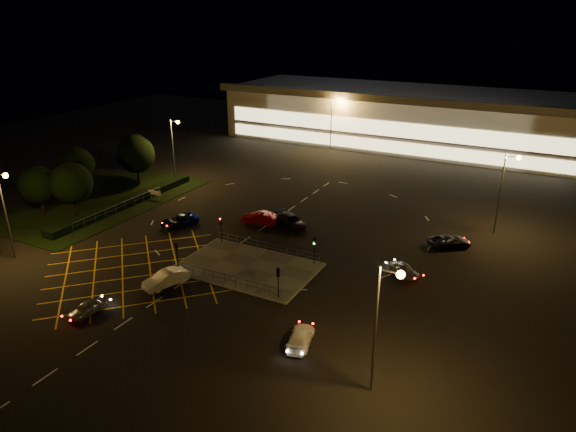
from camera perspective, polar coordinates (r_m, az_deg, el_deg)
The scene contains 28 objects.
ground at distance 57.56m, azimuth -5.20°, elevation -4.51°, with size 180.00×180.00×0.00m, color black.
pedestrian_island at distance 55.06m, azimuth -4.57°, elevation -5.70°, with size 14.00×9.00×0.12m, color #4C4944.
grass_verge at distance 79.04m, azimuth -20.12°, elevation 1.68°, with size 18.00×30.00×0.08m, color black.
hedge at distance 75.39m, azimuth -17.58°, elevation 1.43°, with size 2.00×26.00×1.00m, color black.
supermarket at distance 110.66m, azimuth 12.58°, elevation 10.79°, with size 72.00×26.50×10.50m.
streetlight_sw at distance 61.89m, azimuth -28.87°, elevation 1.26°, with size 1.78×0.56×10.03m.
streetlight_se at distance 35.55m, azimuth 10.48°, elevation -10.60°, with size 1.78×0.56×10.03m.
streetlight_nw at distance 82.45m, azimuth -12.50°, elevation 8.04°, with size 1.78×0.56×10.03m.
streetlight_ne at distance 65.93m, azimuth 23.02°, elevation 3.40°, with size 1.78×0.56×10.03m.
streetlight_far_left at distance 100.49m, azimuth 5.06°, elevation 10.87°, with size 1.78×0.56×10.03m.
streetlight_far_right at distance 94.96m, azimuth 28.59°, elevation 7.69°, with size 1.78×0.56×10.03m.
signal_sw at distance 54.43m, azimuth -12.26°, elevation -3.79°, with size 0.28×0.30×3.15m.
signal_se at distance 48.22m, azimuth -1.10°, elevation -6.75°, with size 0.28×0.30×3.15m.
signal_nw at distance 60.15m, azimuth -7.46°, elevation -0.93°, with size 0.28×0.30×3.15m.
signal_ne at distance 54.60m, azimuth 2.95°, elevation -3.20°, with size 0.28×0.30×3.15m.
tree_a at distance 74.55m, azimuth -26.04°, elevation 3.09°, with size 5.04×5.04×6.86m.
tree_b at distance 80.64m, azimuth -22.49°, elevation 5.18°, with size 5.40×5.40×7.35m.
tree_c at distance 82.89m, azimuth -16.55°, elevation 6.58°, with size 5.76×5.76×7.84m.
tree_d at distance 91.35m, azimuth -16.65°, elevation 7.32°, with size 4.68×4.68×6.37m.
tree_e at distance 72.53m, azimuth -22.93°, elevation 3.38°, with size 5.40×5.40×7.35m.
car_near_silver at distance 50.16m, azimuth -21.44°, elevation -9.52°, with size 1.44×3.57×1.22m, color #A3A5AA.
car_queue_white at distance 52.61m, azimuth -13.44°, elevation -6.80°, with size 1.62×4.65×1.53m, color beige.
car_left_blue at distance 66.66m, azimuth -11.96°, elevation -0.48°, with size 2.29×4.96×1.38m, color #0C1D4B.
car_far_dkgrey at distance 64.85m, azimuth 0.29°, elevation -0.54°, with size 2.18×5.37×1.56m, color black.
car_right_silver at distance 54.62m, azimuth 12.79°, elevation -5.80°, with size 1.45×3.59×1.22m, color #B7BBBF.
car_circ_red at distance 65.87m, azimuth -3.16°, elevation -0.21°, with size 1.66×4.76×1.57m, color maroon.
car_east_grey at distance 62.20m, azimuth 17.51°, elevation -2.71°, with size 2.27×4.93×1.37m, color black.
car_approach_white at distance 43.06m, azimuth 1.41°, elevation -13.33°, with size 1.76×4.33×1.26m, color white.
Camera 1 is at (28.56, -43.06, 25.36)m, focal length 32.00 mm.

